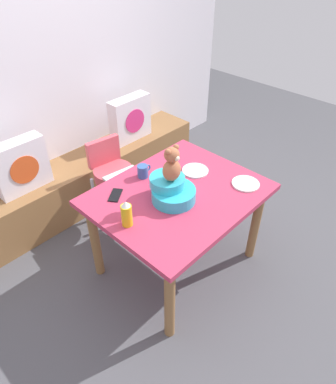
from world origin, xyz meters
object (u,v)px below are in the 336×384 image
object	(u,v)px
dinner_plate_near	(246,184)
cell_phone	(115,195)
dining_table	(178,204)
ketchup_bottle	(127,214)
pillow_floral_left	(20,166)
infant_seat_teal	(171,190)
pillow_floral_right	(130,119)
coffee_mug	(143,171)
dinner_plate_far	(195,171)
highchair	(113,172)
teddy_bear	(172,165)

from	to	relation	value
dinner_plate_near	cell_phone	size ratio (longest dim) A/B	1.39
dining_table	dinner_plate_near	world-z (taller)	dinner_plate_near
dining_table	dinner_plate_near	size ratio (longest dim) A/B	5.84
dining_table	ketchup_bottle	world-z (taller)	ketchup_bottle
pillow_floral_left	infant_seat_teal	size ratio (longest dim) A/B	1.33
pillow_floral_right	coffee_mug	xyz separation A→B (m)	(-0.65, -0.88, 0.11)
pillow_floral_left	coffee_mug	world-z (taller)	pillow_floral_left
pillow_floral_left	dinner_plate_near	bearing A→B (deg)	-56.80
pillow_floral_left	dinner_plate_far	distance (m)	1.41
highchair	teddy_bear	distance (m)	0.95
dining_table	highchair	bearing A→B (deg)	88.15
infant_seat_teal	teddy_bear	distance (m)	0.21
dining_table	cell_phone	size ratio (longest dim) A/B	8.11
pillow_floral_left	dining_table	bearing A→B (deg)	-64.67
pillow_floral_left	ketchup_bottle	world-z (taller)	ketchup_bottle
coffee_mug	infant_seat_teal	bearing A→B (deg)	-97.90
pillow_floral_left	dinner_plate_far	bearing A→B (deg)	-52.71
highchair	cell_phone	bearing A→B (deg)	-125.38
cell_phone	coffee_mug	bearing A→B (deg)	-119.44
dinner_plate_near	cell_phone	xyz separation A→B (m)	(-0.73, 0.58, -0.00)
pillow_floral_left	ketchup_bottle	xyz separation A→B (m)	(0.11, -1.19, 0.15)
teddy_bear	dinner_plate_near	xyz separation A→B (m)	(0.49, -0.28, -0.27)
pillow_floral_right	cell_phone	world-z (taller)	pillow_floral_right
infant_seat_teal	ketchup_bottle	distance (m)	0.38
dinner_plate_far	pillow_floral_left	bearing A→B (deg)	127.29
ketchup_bottle	infant_seat_teal	bearing A→B (deg)	-3.59
pillow_floral_left	infant_seat_teal	bearing A→B (deg)	-68.16
infant_seat_teal	dinner_plate_near	world-z (taller)	infant_seat_teal
pillow_floral_right	highchair	xyz separation A→B (m)	(-0.58, -0.42, -0.16)
infant_seat_teal	cell_phone	xyz separation A→B (m)	(-0.24, 0.30, -0.07)
highchair	cell_phone	size ratio (longest dim) A/B	5.49
pillow_floral_right	infant_seat_teal	bearing A→B (deg)	-119.68
coffee_mug	pillow_floral_right	bearing A→B (deg)	53.81
highchair	teddy_bear	size ratio (longest dim) A/B	3.16
ketchup_bottle	pillow_floral_left	bearing A→B (deg)	95.22
ketchup_bottle	cell_phone	size ratio (longest dim) A/B	1.28
dining_table	cell_phone	xyz separation A→B (m)	(-0.33, 0.29, 0.11)
dining_table	pillow_floral_right	bearing A→B (deg)	63.13
dining_table	teddy_bear	distance (m)	0.39
highchair	dinner_plate_near	bearing A→B (deg)	-70.51
dining_table	ketchup_bottle	size ratio (longest dim) A/B	6.32
pillow_floral_left	cell_phone	distance (m)	0.95
pillow_floral_right	highchair	bearing A→B (deg)	-144.58
ketchup_bottle	teddy_bear	bearing A→B (deg)	-3.67
dinner_plate_far	coffee_mug	bearing A→B (deg)	143.51
dining_table	pillow_floral_left	bearing A→B (deg)	115.33
pillow_floral_right	coffee_mug	bearing A→B (deg)	-126.19
pillow_floral_right	dining_table	world-z (taller)	pillow_floral_right
coffee_mug	dining_table	bearing A→B (deg)	-83.47
highchair	coffee_mug	xyz separation A→B (m)	(-0.06, -0.47, 0.27)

